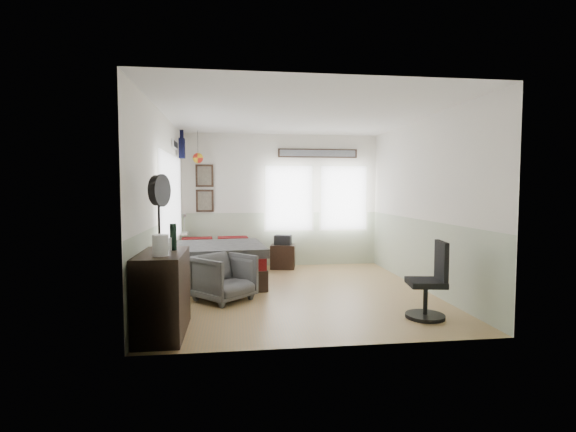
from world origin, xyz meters
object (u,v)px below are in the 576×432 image
at_px(bed, 217,262).
at_px(task_chair, 430,287).
at_px(nightstand, 283,257).
at_px(dresser, 163,293).
at_px(armchair, 224,278).

xyz_separation_m(bed, task_chair, (2.68, -2.46, 0.07)).
distance_m(bed, nightstand, 1.58).
bearing_deg(dresser, bed, 79.66).
height_order(armchair, nightstand, armchair).
relative_size(bed, nightstand, 4.58).
height_order(dresser, nightstand, dresser).
bearing_deg(bed, nightstand, 32.19).
height_order(armchair, task_chair, task_chair).
relative_size(dresser, armchair, 1.38).
height_order(bed, dresser, dresser).
height_order(bed, nightstand, bed).
distance_m(armchair, nightstand, 2.54).
xyz_separation_m(bed, nightstand, (1.25, 0.96, -0.08)).
bearing_deg(task_chair, bed, 146.77).
distance_m(dresser, nightstand, 3.99).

